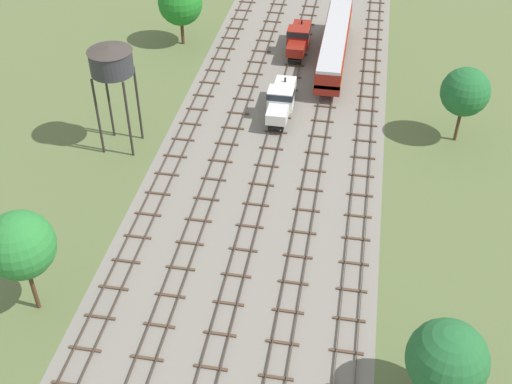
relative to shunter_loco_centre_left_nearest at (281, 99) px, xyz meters
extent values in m
plane|color=#5B6B3D|center=(0.00, -12.04, -2.01)|extent=(480.00, 480.00, 0.00)
cube|color=gray|center=(0.00, -12.04, -2.01)|extent=(22.41, 176.00, 0.01)
cube|color=#47382D|center=(-9.92, -11.04, -1.80)|extent=(0.07, 126.00, 0.15)
cube|color=#47382D|center=(-8.49, -11.04, -1.80)|extent=(0.07, 126.00, 0.15)
cube|color=brown|center=(-9.21, -36.54, -1.94)|extent=(2.40, 0.22, 0.14)
cube|color=brown|center=(-9.21, -33.54, -1.94)|extent=(2.40, 0.22, 0.14)
cube|color=brown|center=(-9.21, -30.54, -1.94)|extent=(2.40, 0.22, 0.14)
cube|color=brown|center=(-9.21, -27.54, -1.94)|extent=(2.40, 0.22, 0.14)
cube|color=brown|center=(-9.21, -24.54, -1.94)|extent=(2.40, 0.22, 0.14)
cube|color=brown|center=(-9.21, -21.54, -1.94)|extent=(2.40, 0.22, 0.14)
cube|color=brown|center=(-9.21, -18.54, -1.94)|extent=(2.40, 0.22, 0.14)
cube|color=brown|center=(-9.21, -15.54, -1.94)|extent=(2.40, 0.22, 0.14)
cube|color=brown|center=(-9.21, -12.54, -1.94)|extent=(2.40, 0.22, 0.14)
cube|color=brown|center=(-9.21, -9.54, -1.94)|extent=(2.40, 0.22, 0.14)
cube|color=brown|center=(-9.21, -6.54, -1.94)|extent=(2.40, 0.22, 0.14)
cube|color=brown|center=(-9.21, -3.54, -1.94)|extent=(2.40, 0.22, 0.14)
cube|color=brown|center=(-9.21, -0.54, -1.94)|extent=(2.40, 0.22, 0.14)
cube|color=brown|center=(-9.21, 2.46, -1.94)|extent=(2.40, 0.22, 0.14)
cube|color=brown|center=(-9.21, 5.46, -1.94)|extent=(2.40, 0.22, 0.14)
cube|color=brown|center=(-9.21, 8.46, -1.94)|extent=(2.40, 0.22, 0.14)
cube|color=brown|center=(-9.21, 11.46, -1.94)|extent=(2.40, 0.22, 0.14)
cube|color=brown|center=(-9.21, 14.46, -1.94)|extent=(2.40, 0.22, 0.14)
cube|color=brown|center=(-9.21, 17.46, -1.94)|extent=(2.40, 0.22, 0.14)
cube|color=brown|center=(-9.21, 20.46, -1.94)|extent=(2.40, 0.22, 0.14)
cube|color=brown|center=(-9.21, 23.46, -1.94)|extent=(2.40, 0.22, 0.14)
cube|color=brown|center=(-9.21, 26.46, -1.94)|extent=(2.40, 0.22, 0.14)
cube|color=brown|center=(-9.21, 29.46, -1.94)|extent=(2.40, 0.22, 0.14)
cube|color=#47382D|center=(-5.32, -11.04, -1.80)|extent=(0.07, 126.00, 0.15)
cube|color=#47382D|center=(-3.89, -11.04, -1.80)|extent=(0.07, 126.00, 0.15)
cube|color=brown|center=(-4.60, -33.54, -1.94)|extent=(2.40, 0.22, 0.14)
cube|color=brown|center=(-4.60, -30.54, -1.94)|extent=(2.40, 0.22, 0.14)
cube|color=brown|center=(-4.60, -27.54, -1.94)|extent=(2.40, 0.22, 0.14)
cube|color=brown|center=(-4.60, -24.54, -1.94)|extent=(2.40, 0.22, 0.14)
cube|color=brown|center=(-4.60, -21.54, -1.94)|extent=(2.40, 0.22, 0.14)
cube|color=brown|center=(-4.60, -18.54, -1.94)|extent=(2.40, 0.22, 0.14)
cube|color=brown|center=(-4.60, -15.54, -1.94)|extent=(2.40, 0.22, 0.14)
cube|color=brown|center=(-4.60, -12.54, -1.94)|extent=(2.40, 0.22, 0.14)
cube|color=brown|center=(-4.60, -9.54, -1.94)|extent=(2.40, 0.22, 0.14)
cube|color=brown|center=(-4.60, -6.54, -1.94)|extent=(2.40, 0.22, 0.14)
cube|color=brown|center=(-4.60, -3.54, -1.94)|extent=(2.40, 0.22, 0.14)
cube|color=brown|center=(-4.60, -0.54, -1.94)|extent=(2.40, 0.22, 0.14)
cube|color=brown|center=(-4.60, 2.46, -1.94)|extent=(2.40, 0.22, 0.14)
cube|color=brown|center=(-4.60, 5.46, -1.94)|extent=(2.40, 0.22, 0.14)
cube|color=brown|center=(-4.60, 8.46, -1.94)|extent=(2.40, 0.22, 0.14)
cube|color=brown|center=(-4.60, 11.46, -1.94)|extent=(2.40, 0.22, 0.14)
cube|color=brown|center=(-4.60, 14.46, -1.94)|extent=(2.40, 0.22, 0.14)
cube|color=brown|center=(-4.60, 17.46, -1.94)|extent=(2.40, 0.22, 0.14)
cube|color=brown|center=(-4.60, 20.46, -1.94)|extent=(2.40, 0.22, 0.14)
cube|color=brown|center=(-4.60, 23.46, -1.94)|extent=(2.40, 0.22, 0.14)
cube|color=brown|center=(-4.60, 26.46, -1.94)|extent=(2.40, 0.22, 0.14)
cube|color=brown|center=(-4.60, 29.46, -1.94)|extent=(2.40, 0.22, 0.14)
cube|color=#47382D|center=(-0.72, -11.04, -1.80)|extent=(0.07, 126.00, 0.15)
cube|color=#47382D|center=(0.72, -11.04, -1.80)|extent=(0.07, 126.00, 0.15)
cube|color=brown|center=(0.00, -33.54, -1.94)|extent=(2.40, 0.22, 0.14)
cube|color=brown|center=(0.00, -30.54, -1.94)|extent=(2.40, 0.22, 0.14)
cube|color=brown|center=(0.00, -27.54, -1.94)|extent=(2.40, 0.22, 0.14)
cube|color=brown|center=(0.00, -24.54, -1.94)|extent=(2.40, 0.22, 0.14)
cube|color=brown|center=(0.00, -21.54, -1.94)|extent=(2.40, 0.22, 0.14)
cube|color=brown|center=(0.00, -18.54, -1.94)|extent=(2.40, 0.22, 0.14)
cube|color=brown|center=(0.00, -15.54, -1.94)|extent=(2.40, 0.22, 0.14)
cube|color=brown|center=(0.00, -12.54, -1.94)|extent=(2.40, 0.22, 0.14)
cube|color=brown|center=(0.00, -9.54, -1.94)|extent=(2.40, 0.22, 0.14)
cube|color=brown|center=(0.00, -6.54, -1.94)|extent=(2.40, 0.22, 0.14)
cube|color=brown|center=(0.00, -3.54, -1.94)|extent=(2.40, 0.22, 0.14)
cube|color=brown|center=(0.00, -0.54, -1.94)|extent=(2.40, 0.22, 0.14)
cube|color=brown|center=(0.00, 2.46, -1.94)|extent=(2.40, 0.22, 0.14)
cube|color=brown|center=(0.00, 5.46, -1.94)|extent=(2.40, 0.22, 0.14)
cube|color=brown|center=(0.00, 8.46, -1.94)|extent=(2.40, 0.22, 0.14)
cube|color=brown|center=(0.00, 11.46, -1.94)|extent=(2.40, 0.22, 0.14)
cube|color=brown|center=(0.00, 14.46, -1.94)|extent=(2.40, 0.22, 0.14)
cube|color=brown|center=(0.00, 17.46, -1.94)|extent=(2.40, 0.22, 0.14)
cube|color=brown|center=(0.00, 20.46, -1.94)|extent=(2.40, 0.22, 0.14)
cube|color=brown|center=(0.00, 23.46, -1.94)|extent=(2.40, 0.22, 0.14)
cube|color=brown|center=(0.00, 26.46, -1.94)|extent=(2.40, 0.22, 0.14)
cube|color=brown|center=(0.00, 29.46, -1.94)|extent=(2.40, 0.22, 0.14)
cube|color=#47382D|center=(3.89, -11.04, -1.80)|extent=(0.07, 126.00, 0.15)
cube|color=#47382D|center=(5.32, -11.04, -1.80)|extent=(0.07, 126.00, 0.15)
cube|color=brown|center=(4.60, -33.54, -1.94)|extent=(2.40, 0.22, 0.14)
cube|color=brown|center=(4.60, -30.54, -1.94)|extent=(2.40, 0.22, 0.14)
cube|color=brown|center=(4.60, -27.54, -1.94)|extent=(2.40, 0.22, 0.14)
cube|color=brown|center=(4.60, -24.54, -1.94)|extent=(2.40, 0.22, 0.14)
cube|color=brown|center=(4.60, -21.54, -1.94)|extent=(2.40, 0.22, 0.14)
cube|color=brown|center=(4.60, -18.54, -1.94)|extent=(2.40, 0.22, 0.14)
cube|color=brown|center=(4.60, -15.54, -1.94)|extent=(2.40, 0.22, 0.14)
cube|color=brown|center=(4.60, -12.54, -1.94)|extent=(2.40, 0.22, 0.14)
cube|color=brown|center=(4.60, -9.54, -1.94)|extent=(2.40, 0.22, 0.14)
cube|color=brown|center=(4.60, -6.54, -1.94)|extent=(2.40, 0.22, 0.14)
cube|color=brown|center=(4.60, -3.54, -1.94)|extent=(2.40, 0.22, 0.14)
cube|color=brown|center=(4.60, -0.54, -1.94)|extent=(2.40, 0.22, 0.14)
cube|color=brown|center=(4.60, 2.46, -1.94)|extent=(2.40, 0.22, 0.14)
cube|color=brown|center=(4.60, 5.46, -1.94)|extent=(2.40, 0.22, 0.14)
cube|color=brown|center=(4.60, 8.46, -1.94)|extent=(2.40, 0.22, 0.14)
cube|color=brown|center=(4.60, 11.46, -1.94)|extent=(2.40, 0.22, 0.14)
cube|color=brown|center=(4.60, 14.46, -1.94)|extent=(2.40, 0.22, 0.14)
cube|color=brown|center=(4.60, 17.46, -1.94)|extent=(2.40, 0.22, 0.14)
cube|color=brown|center=(4.60, 20.46, -1.94)|extent=(2.40, 0.22, 0.14)
cube|color=brown|center=(4.60, 23.46, -1.94)|extent=(2.40, 0.22, 0.14)
cube|color=brown|center=(4.60, 26.46, -1.94)|extent=(2.40, 0.22, 0.14)
cube|color=brown|center=(4.60, 29.46, -1.94)|extent=(2.40, 0.22, 0.14)
cube|color=brown|center=(4.60, 32.46, -1.94)|extent=(2.40, 0.22, 0.14)
cube|color=#47382D|center=(8.49, -11.04, -1.80)|extent=(0.07, 126.00, 0.15)
cube|color=#47382D|center=(9.92, -11.04, -1.80)|extent=(0.07, 126.00, 0.15)
cube|color=brown|center=(9.21, -30.54, -1.94)|extent=(2.40, 0.22, 0.14)
cube|color=brown|center=(9.21, -27.54, -1.94)|extent=(2.40, 0.22, 0.14)
cube|color=brown|center=(9.21, -24.54, -1.94)|extent=(2.40, 0.22, 0.14)
cube|color=brown|center=(9.21, -21.54, -1.94)|extent=(2.40, 0.22, 0.14)
cube|color=brown|center=(9.21, -18.54, -1.94)|extent=(2.40, 0.22, 0.14)
cube|color=brown|center=(9.21, -15.54, -1.94)|extent=(2.40, 0.22, 0.14)
cube|color=brown|center=(9.21, -12.54, -1.94)|extent=(2.40, 0.22, 0.14)
cube|color=brown|center=(9.21, -9.54, -1.94)|extent=(2.40, 0.22, 0.14)
cube|color=brown|center=(9.21, -6.54, -1.94)|extent=(2.40, 0.22, 0.14)
cube|color=brown|center=(9.21, -3.54, -1.94)|extent=(2.40, 0.22, 0.14)
cube|color=brown|center=(9.21, -0.54, -1.94)|extent=(2.40, 0.22, 0.14)
cube|color=brown|center=(9.21, 2.46, -1.94)|extent=(2.40, 0.22, 0.14)
cube|color=brown|center=(9.21, 5.46, -1.94)|extent=(2.40, 0.22, 0.14)
cube|color=brown|center=(9.21, 8.46, -1.94)|extent=(2.40, 0.22, 0.14)
cube|color=brown|center=(9.21, 11.46, -1.94)|extent=(2.40, 0.22, 0.14)
cube|color=brown|center=(9.21, 14.46, -1.94)|extent=(2.40, 0.22, 0.14)
cube|color=brown|center=(9.21, 17.46, -1.94)|extent=(2.40, 0.22, 0.14)
cube|color=brown|center=(9.21, 20.46, -1.94)|extent=(2.40, 0.22, 0.14)
cube|color=brown|center=(9.21, 23.46, -1.94)|extent=(2.40, 0.22, 0.14)
cube|color=brown|center=(9.21, 26.46, -1.94)|extent=(2.40, 0.22, 0.14)
cube|color=brown|center=(9.21, 29.46, -1.94)|extent=(2.40, 0.22, 0.14)
cube|color=brown|center=(9.21, 32.46, -1.94)|extent=(2.40, 0.22, 0.14)
cube|color=white|center=(0.00, 1.81, -0.17)|extent=(2.24, 5.04, 1.30)
cube|color=white|center=(0.00, -2.69, -0.24)|extent=(2.13, 2.88, 1.17)
cube|color=white|center=(0.00, -0.44, 0.28)|extent=(2.69, 2.16, 2.20)
cube|color=black|center=(0.00, -0.44, 0.93)|extent=(2.74, 2.25, 0.70)
cylinder|color=black|center=(0.00, 2.89, 0.73)|extent=(0.20, 0.20, 0.50)
cylinder|color=black|center=(-0.72, 1.81, -1.27)|extent=(0.14, 0.90, 0.90)
cylinder|color=black|center=(0.72, 1.81, -1.27)|extent=(0.14, 0.90, 0.90)
cylinder|color=black|center=(-0.72, 3.61, -1.27)|extent=(0.14, 0.90, 0.90)
cylinder|color=black|center=(0.72, 3.61, -1.27)|extent=(0.14, 0.90, 0.90)
cube|color=black|center=(0.00, 2.71, -1.27)|extent=(1.68, 2.20, 0.24)
cylinder|color=black|center=(-0.72, -3.59, -1.27)|extent=(0.14, 0.90, 0.90)
cylinder|color=black|center=(0.72, -3.59, -1.27)|extent=(0.14, 0.90, 0.90)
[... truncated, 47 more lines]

